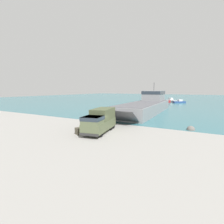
% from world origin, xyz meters
% --- Properties ---
extents(ground_plane, '(240.00, 240.00, 0.00)m').
position_xyz_m(ground_plane, '(0.00, 0.00, 0.00)').
color(ground_plane, gray).
extents(water_surface, '(240.00, 180.00, 0.01)m').
position_xyz_m(water_surface, '(0.00, 97.35, 0.00)').
color(water_surface, '#336B75').
rests_on(water_surface, ground_plane).
extents(landing_craft, '(8.94, 32.53, 7.95)m').
position_xyz_m(landing_craft, '(-1.80, 25.37, 1.98)').
color(landing_craft, gray).
rests_on(landing_craft, ground_plane).
extents(military_truck, '(3.86, 7.66, 3.22)m').
position_xyz_m(military_truck, '(-0.48, 0.80, 1.65)').
color(military_truck, '#566042').
rests_on(military_truck, ground_plane).
extents(soldier_on_ramp, '(0.45, 0.50, 1.81)m').
position_xyz_m(soldier_on_ramp, '(-2.94, 1.53, 1.05)').
color(soldier_on_ramp, '#4C4738').
rests_on(soldier_on_ramp, ground_plane).
extents(moored_boat_a, '(7.12, 3.81, 2.19)m').
position_xyz_m(moored_boat_a, '(-6.29, 61.06, 0.73)').
color(moored_boat_a, '#B22323').
rests_on(moored_boat_a, ground_plane).
extents(moored_boat_b, '(5.35, 4.74, 1.53)m').
position_xyz_m(moored_boat_b, '(1.09, 61.18, 0.51)').
color(moored_boat_b, navy).
rests_on(moored_boat_b, ground_plane).
extents(moored_boat_c, '(5.60, 4.99, 1.90)m').
position_xyz_m(moored_boat_c, '(-3.17, 65.26, 0.63)').
color(moored_boat_c, '#B7BABF').
rests_on(moored_boat_c, ground_plane).
extents(cargo_crate, '(1.22, 1.32, 0.89)m').
position_xyz_m(cargo_crate, '(-2.22, -1.49, 0.45)').
color(cargo_crate, '#4C4738').
rests_on(cargo_crate, ground_plane).
extents(shoreline_rock_a, '(1.20, 1.20, 1.20)m').
position_xyz_m(shoreline_rock_a, '(10.56, 8.46, 0.00)').
color(shoreline_rock_a, '#66605B').
rests_on(shoreline_rock_a, ground_plane).
extents(shoreline_rock_b, '(1.16, 1.16, 1.16)m').
position_xyz_m(shoreline_rock_b, '(-7.33, 8.15, 0.00)').
color(shoreline_rock_b, gray).
rests_on(shoreline_rock_b, ground_plane).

